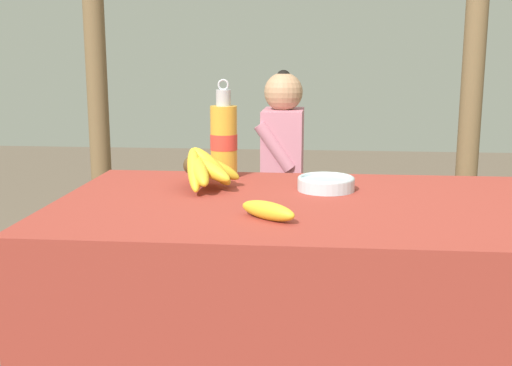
# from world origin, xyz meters

# --- Properties ---
(market_counter) EXTENTS (1.40, 0.86, 0.76)m
(market_counter) POSITION_xyz_m (0.00, 0.00, 0.38)
(market_counter) COLOR maroon
(market_counter) RESTS_ON ground_plane
(banana_bunch_ripe) EXTENTS (0.19, 0.31, 0.14)m
(banana_bunch_ripe) POSITION_xyz_m (-0.31, 0.15, 0.83)
(banana_bunch_ripe) COLOR #4C381E
(banana_bunch_ripe) RESTS_ON market_counter
(serving_bowl) EXTENTS (0.17, 0.17, 0.04)m
(serving_bowl) POSITION_xyz_m (0.06, 0.16, 0.78)
(serving_bowl) COLOR silver
(serving_bowl) RESTS_ON market_counter
(water_bottle) EXTENTS (0.09, 0.09, 0.33)m
(water_bottle) POSITION_xyz_m (-0.27, 0.33, 0.89)
(water_bottle) COLOR gold
(water_bottle) RESTS_ON market_counter
(loose_banana_front) EXTENTS (0.16, 0.14, 0.05)m
(loose_banana_front) POSITION_xyz_m (-0.08, -0.21, 0.78)
(loose_banana_front) COLOR gold
(loose_banana_front) RESTS_ON market_counter
(wooden_bench) EXTENTS (1.81, 0.32, 0.39)m
(wooden_bench) POSITION_xyz_m (-0.18, 1.50, 0.33)
(wooden_bench) COLOR brown
(wooden_bench) RESTS_ON ground_plane
(seated_vendor) EXTENTS (0.40, 0.39, 1.08)m
(seated_vendor) POSITION_xyz_m (-0.18, 1.47, 0.62)
(seated_vendor) COLOR #232328
(seated_vendor) RESTS_ON ground_plane
(banana_bunch_green) EXTENTS (0.17, 0.25, 0.14)m
(banana_bunch_green) POSITION_xyz_m (-0.64, 1.50, 0.45)
(banana_bunch_green) COLOR #4C381E
(banana_bunch_green) RESTS_ON wooden_bench
(support_post_near) EXTENTS (0.12, 0.12, 2.25)m
(support_post_near) POSITION_xyz_m (-1.23, 1.86, 1.12)
(support_post_near) COLOR brown
(support_post_near) RESTS_ON ground_plane
(support_post_far) EXTENTS (0.12, 0.12, 2.25)m
(support_post_far) POSITION_xyz_m (0.87, 1.86, 1.12)
(support_post_far) COLOR brown
(support_post_far) RESTS_ON ground_plane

